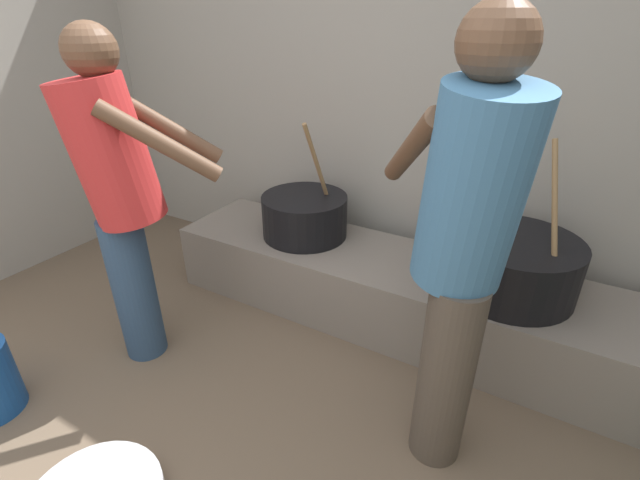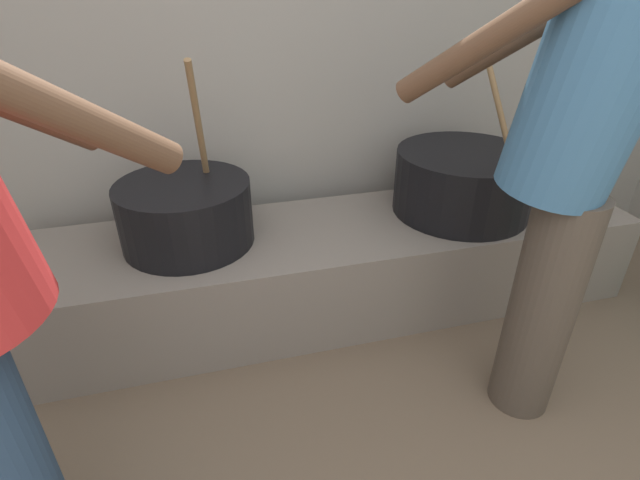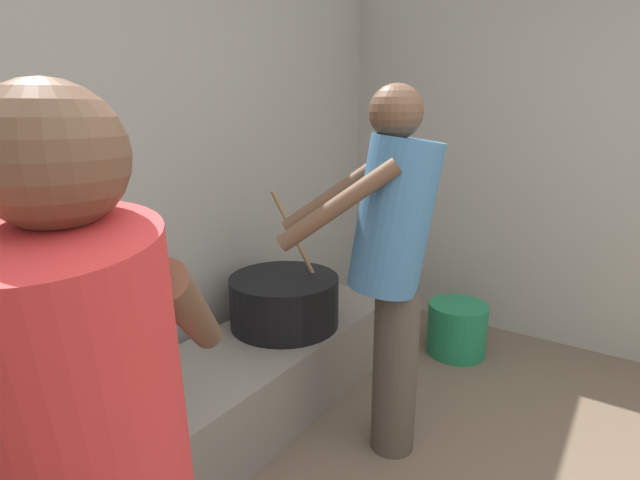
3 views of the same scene
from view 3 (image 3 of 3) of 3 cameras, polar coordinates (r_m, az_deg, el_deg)
The scene contains 6 objects.
block_enclosure_rear at distance 2.37m, azimuth -26.27°, elevation 6.23°, with size 4.87×0.20×2.45m, color #9E998E.
hearth_ledge at distance 2.42m, azimuth -12.98°, elevation -18.74°, with size 2.60×0.60×0.39m, color slate.
cooking_pot_main at distance 2.65m, azimuth -4.22°, elevation -7.14°, with size 0.59×0.59×0.73m.
cooking_pot_secondary at distance 2.00m, azimuth -27.10°, elevation -17.04°, with size 0.50×0.50×0.70m.
cook_in_blue_shirt at distance 2.06m, azimuth 8.46°, elevation -1.80°, with size 0.64×0.74×1.63m.
bucket_green_plastic at distance 3.29m, azimuth 15.81°, elevation -10.00°, with size 0.37×0.37×0.33m, color #1E7A4C.
Camera 3 is at (-1.15, 0.20, 1.52)m, focal length 27.20 mm.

